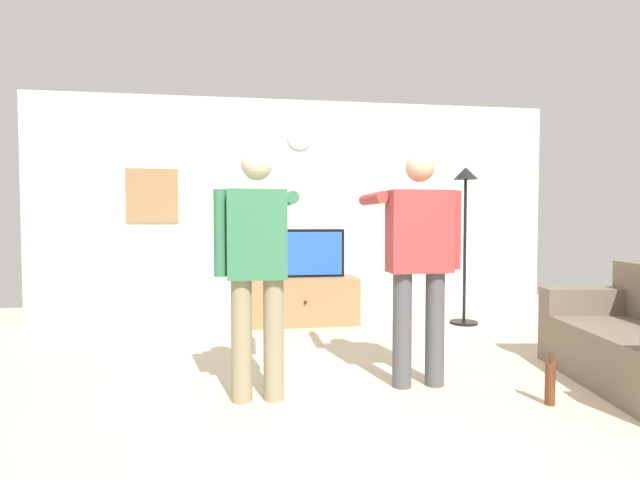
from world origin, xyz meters
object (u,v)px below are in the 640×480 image
object	(u,v)px
television	(302,253)
person_standing_nearer_couch	(418,254)
floor_lamp	(465,212)
beverage_bottle	(550,383)
person_standing_nearer_lamp	(257,260)
tv_stand	(302,301)
wall_clock	(300,137)
framed_picture	(152,196)

from	to	relation	value
television	person_standing_nearer_couch	distance (m)	2.38
television	floor_lamp	world-z (taller)	floor_lamp
beverage_bottle	person_standing_nearer_lamp	bearing A→B (deg)	168.70
tv_stand	beverage_bottle	world-z (taller)	tv_stand
floor_lamp	beverage_bottle	bearing A→B (deg)	-102.52
television	wall_clock	xyz separation A→B (m)	(0.00, 0.24, 1.41)
wall_clock	framed_picture	distance (m)	1.90
person_standing_nearer_lamp	floor_lamp	bearing A→B (deg)	39.86
television	floor_lamp	size ratio (longest dim) A/B	0.55
person_standing_nearer_couch	wall_clock	bearing A→B (deg)	103.48
tv_stand	framed_picture	distance (m)	2.17
person_standing_nearer_lamp	beverage_bottle	bearing A→B (deg)	-11.30
television	framed_picture	bearing A→B (deg)	171.93
wall_clock	person_standing_nearer_lamp	size ratio (longest dim) A/B	0.18
wall_clock	person_standing_nearer_lamp	xyz separation A→B (m)	(-0.57, -2.64, -1.28)
beverage_bottle	tv_stand	bearing A→B (deg)	116.19
tv_stand	person_standing_nearer_couch	distance (m)	2.43
television	person_standing_nearer_lamp	bearing A→B (deg)	-103.38
wall_clock	person_standing_nearer_couch	world-z (taller)	wall_clock
television	framed_picture	size ratio (longest dim) A/B	1.60
person_standing_nearer_lamp	television	bearing A→B (deg)	76.62
tv_stand	television	distance (m)	0.56
beverage_bottle	wall_clock	bearing A→B (deg)	113.98
framed_picture	person_standing_nearer_lamp	xyz separation A→B (m)	(1.18, -2.65, -0.56)
wall_clock	beverage_bottle	world-z (taller)	wall_clock
wall_clock	floor_lamp	size ratio (longest dim) A/B	0.16
tv_stand	television	bearing A→B (deg)	90.00
floor_lamp	beverage_bottle	size ratio (longest dim) A/B	5.20
person_standing_nearer_lamp	person_standing_nearer_couch	world-z (taller)	person_standing_nearer_couch
tv_stand	wall_clock	world-z (taller)	wall_clock
television	person_standing_nearer_couch	size ratio (longest dim) A/B	0.59
tv_stand	person_standing_nearer_lamp	distance (m)	2.52
person_standing_nearer_lamp	wall_clock	bearing A→B (deg)	77.82
tv_stand	person_standing_nearer_lamp	size ratio (longest dim) A/B	0.76
tv_stand	framed_picture	size ratio (longest dim) A/B	2.04
wall_clock	person_standing_nearer_lamp	bearing A→B (deg)	-102.18
wall_clock	floor_lamp	xyz separation A→B (m)	(1.89, -0.59, -0.92)
wall_clock	floor_lamp	bearing A→B (deg)	-17.42
television	person_standing_nearer_lamp	xyz separation A→B (m)	(-0.57, -2.40, 0.13)
television	person_standing_nearer_lamp	world-z (taller)	person_standing_nearer_lamp
wall_clock	beverage_bottle	bearing A→B (deg)	-66.02
framed_picture	beverage_bottle	world-z (taller)	framed_picture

